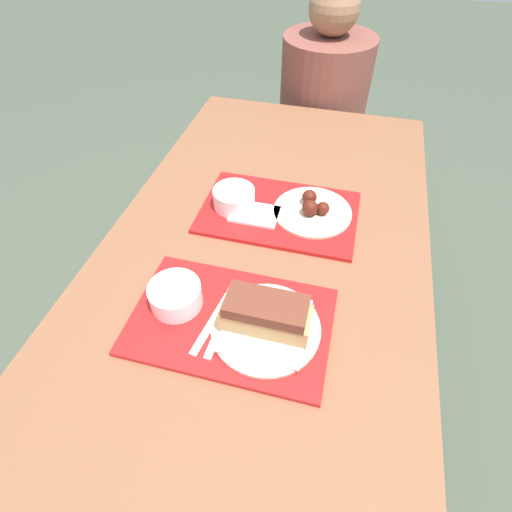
{
  "coord_description": "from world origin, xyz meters",
  "views": [
    {
      "loc": [
        0.17,
        -0.63,
        1.49
      ],
      "look_at": [
        -0.0,
        0.02,
        0.79
      ],
      "focal_mm": 28.0,
      "sensor_mm": 36.0,
      "label": 1
    }
  ],
  "objects_px": {
    "brisket_sandwich_plate": "(266,319)",
    "person_seated_across": "(324,92)",
    "tray_near": "(231,321)",
    "tray_far": "(279,212)",
    "bowl_coleslaw_far": "(234,197)",
    "wings_plate_far": "(312,209)",
    "bowl_coleslaw_near": "(175,295)"
  },
  "relations": [
    {
      "from": "brisket_sandwich_plate",
      "to": "person_seated_across",
      "type": "relative_size",
      "value": 0.33
    },
    {
      "from": "tray_near",
      "to": "bowl_coleslaw_far",
      "type": "relative_size",
      "value": 3.73
    },
    {
      "from": "brisket_sandwich_plate",
      "to": "bowl_coleslaw_far",
      "type": "relative_size",
      "value": 2.02
    },
    {
      "from": "tray_near",
      "to": "brisket_sandwich_plate",
      "type": "bearing_deg",
      "value": -2.41
    },
    {
      "from": "wings_plate_far",
      "to": "person_seated_across",
      "type": "relative_size",
      "value": 0.31
    },
    {
      "from": "brisket_sandwich_plate",
      "to": "bowl_coleslaw_far",
      "type": "xyz_separation_m",
      "value": [
        -0.18,
        0.38,
        -0.0
      ]
    },
    {
      "from": "tray_far",
      "to": "bowl_coleslaw_far",
      "type": "distance_m",
      "value": 0.13
    },
    {
      "from": "bowl_coleslaw_far",
      "to": "bowl_coleslaw_near",
      "type": "bearing_deg",
      "value": -94.1
    },
    {
      "from": "tray_far",
      "to": "wings_plate_far",
      "type": "relative_size",
      "value": 1.99
    },
    {
      "from": "bowl_coleslaw_near",
      "to": "person_seated_across",
      "type": "relative_size",
      "value": 0.17
    },
    {
      "from": "brisket_sandwich_plate",
      "to": "bowl_coleslaw_near",
      "type": "bearing_deg",
      "value": 175.65
    },
    {
      "from": "tray_far",
      "to": "wings_plate_far",
      "type": "height_order",
      "value": "wings_plate_far"
    },
    {
      "from": "tray_far",
      "to": "person_seated_across",
      "type": "xyz_separation_m",
      "value": [
        0.01,
        0.89,
        -0.03
      ]
    },
    {
      "from": "bowl_coleslaw_far",
      "to": "person_seated_across",
      "type": "xyz_separation_m",
      "value": [
        0.14,
        0.9,
        -0.07
      ]
    },
    {
      "from": "tray_far",
      "to": "wings_plate_far",
      "type": "bearing_deg",
      "value": 9.36
    },
    {
      "from": "tray_near",
      "to": "tray_far",
      "type": "bearing_deg",
      "value": 86.49
    },
    {
      "from": "tray_far",
      "to": "brisket_sandwich_plate",
      "type": "xyz_separation_m",
      "value": [
        0.06,
        -0.39,
        0.04
      ]
    },
    {
      "from": "brisket_sandwich_plate",
      "to": "tray_near",
      "type": "bearing_deg",
      "value": 177.59
    },
    {
      "from": "tray_near",
      "to": "bowl_coleslaw_near",
      "type": "xyz_separation_m",
      "value": [
        -0.13,
        0.01,
        0.04
      ]
    },
    {
      "from": "tray_far",
      "to": "bowl_coleslaw_near",
      "type": "relative_size",
      "value": 3.73
    },
    {
      "from": "bowl_coleslaw_far",
      "to": "brisket_sandwich_plate",
      "type": "bearing_deg",
      "value": -64.22
    },
    {
      "from": "person_seated_across",
      "to": "wings_plate_far",
      "type": "bearing_deg",
      "value": -84.7
    },
    {
      "from": "wings_plate_far",
      "to": "person_seated_across",
      "type": "distance_m",
      "value": 0.88
    },
    {
      "from": "tray_near",
      "to": "tray_far",
      "type": "relative_size",
      "value": 1.0
    },
    {
      "from": "tray_far",
      "to": "person_seated_across",
      "type": "height_order",
      "value": "person_seated_across"
    },
    {
      "from": "tray_near",
      "to": "brisket_sandwich_plate",
      "type": "height_order",
      "value": "brisket_sandwich_plate"
    },
    {
      "from": "wings_plate_far",
      "to": "bowl_coleslaw_near",
      "type": "bearing_deg",
      "value": -122.27
    },
    {
      "from": "person_seated_across",
      "to": "brisket_sandwich_plate",
      "type": "bearing_deg",
      "value": -88.02
    },
    {
      "from": "tray_far",
      "to": "wings_plate_far",
      "type": "distance_m",
      "value": 0.1
    },
    {
      "from": "brisket_sandwich_plate",
      "to": "wings_plate_far",
      "type": "distance_m",
      "value": 0.41
    },
    {
      "from": "person_seated_across",
      "to": "tray_near",
      "type": "bearing_deg",
      "value": -91.58
    },
    {
      "from": "brisket_sandwich_plate",
      "to": "person_seated_across",
      "type": "bearing_deg",
      "value": 91.98
    }
  ]
}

